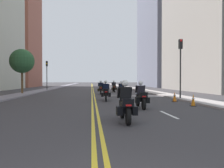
{
  "coord_description": "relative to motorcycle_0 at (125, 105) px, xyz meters",
  "views": [
    {
      "loc": [
        -0.18,
        -2.05,
        1.61
      ],
      "look_at": [
        1.95,
        20.7,
        1.24
      ],
      "focal_mm": 35.28,
      "sensor_mm": 36.0,
      "label": 1
    }
  ],
  "objects": [
    {
      "name": "lane_dashes_white",
      "position": [
        2.31,
        22.66,
        -0.65
      ],
      "size": [
        0.14,
        56.4,
        0.01
      ],
      "color": "silver",
      "rests_on": "ground"
    },
    {
      "name": "motorcycle_2",
      "position": [
        -0.17,
        9.09,
        0.02
      ],
      "size": [
        0.78,
        2.14,
        1.63
      ],
      "rotation": [
        0.0,
        0.0,
        -0.04
      ],
      "color": "black",
      "rests_on": "ground"
    },
    {
      "name": "motorcycle_1",
      "position": [
        1.54,
        4.08,
        -0.01
      ],
      "size": [
        0.77,
        2.29,
        1.58
      ],
      "rotation": [
        0.0,
        0.0,
        -0.01
      ],
      "color": "black",
      "rests_on": "ground"
    },
    {
      "name": "building_right_2",
      "position": [
        17.33,
        48.34,
        15.12
      ],
      "size": [
        9.08,
        21.02,
        31.54
      ],
      "color": "gray",
      "rests_on": "ground"
    },
    {
      "name": "sidewalk_left",
      "position": [
        -9.06,
        41.66,
        -0.59
      ],
      "size": [
        2.1,
        144.0,
        0.12
      ],
      "primitive_type": "cube",
      "color": "gray",
      "rests_on": "ground"
    },
    {
      "name": "centreline_yellow_inner",
      "position": [
        -1.25,
        41.66,
        -0.65
      ],
      "size": [
        0.12,
        132.0,
        0.01
      ],
      "primitive_type": "cube",
      "color": "yellow",
      "rests_on": "ground"
    },
    {
      "name": "centreline_yellow_outer",
      "position": [
        -1.01,
        41.66,
        -0.65
      ],
      "size": [
        0.12,
        132.0,
        0.01
      ],
      "primitive_type": "cube",
      "color": "yellow",
      "rests_on": "ground"
    },
    {
      "name": "traffic_cone_2",
      "position": [
        4.97,
        7.73,
        -0.27
      ],
      "size": [
        0.36,
        0.36,
        0.76
      ],
      "color": "black",
      "rests_on": "ground"
    },
    {
      "name": "traffic_cone_1",
      "position": [
        5.05,
        4.82,
        -0.27
      ],
      "size": [
        0.33,
        0.33,
        0.76
      ],
      "color": "black",
      "rests_on": "ground"
    },
    {
      "name": "motorcycle_5",
      "position": [
        1.78,
        21.73,
        0.01
      ],
      "size": [
        0.77,
        2.14,
        1.63
      ],
      "rotation": [
        0.0,
        0.0,
        0.02
      ],
      "color": "black",
      "rests_on": "ground"
    },
    {
      "name": "sidewalk_right",
      "position": [
        6.8,
        41.66,
        -0.59
      ],
      "size": [
        2.1,
        144.0,
        0.12
      ],
      "primitive_type": "cube",
      "color": "#A69C9A",
      "rests_on": "ground"
    },
    {
      "name": "motorcycle_0",
      "position": [
        0.0,
        0.0,
        0.0
      ],
      "size": [
        0.76,
        2.14,
        1.63
      ],
      "rotation": [
        0.0,
        0.0,
        -0.0
      ],
      "color": "black",
      "rests_on": "ground"
    },
    {
      "name": "street_tree_0",
      "position": [
        -9.36,
        18.08,
        3.2
      ],
      "size": [
        2.8,
        2.8,
        5.27
      ],
      "color": "#523B21",
      "rests_on": "ground"
    },
    {
      "name": "motorcycle_3",
      "position": [
        1.65,
        13.03,
        -0.01
      ],
      "size": [
        0.78,
        2.26,
        1.57
      ],
      "rotation": [
        0.0,
        0.0,
        -0.04
      ],
      "color": "black",
      "rests_on": "ground"
    },
    {
      "name": "motorcycle_4",
      "position": [
        -0.24,
        17.06,
        0.02
      ],
      "size": [
        0.76,
        2.19,
        1.62
      ],
      "rotation": [
        0.0,
        0.0,
        -0.01
      ],
      "color": "black",
      "rests_on": "ground"
    },
    {
      "name": "traffic_light_near",
      "position": [
        6.15,
        9.49,
        2.83
      ],
      "size": [
        0.28,
        0.38,
        5.06
      ],
      "color": "black",
      "rests_on": "ground"
    },
    {
      "name": "ground_plane",
      "position": [
        -1.13,
        41.66,
        -0.65
      ],
      "size": [
        264.0,
        264.0,
        0.0
      ],
      "primitive_type": "plane",
      "color": "#393639"
    },
    {
      "name": "traffic_light_far",
      "position": [
        -8.41,
        27.56,
        2.59
      ],
      "size": [
        0.28,
        0.38,
        4.7
      ],
      "color": "black",
      "rests_on": "ground"
    },
    {
      "name": "building_left_2",
      "position": [
        -18.75,
        48.1,
        11.84
      ],
      "size": [
        7.41,
        13.72,
        24.97
      ],
      "color": "#925342",
      "rests_on": "ground"
    }
  ]
}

